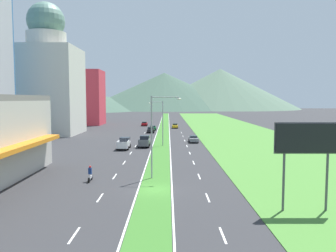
{
  "coord_description": "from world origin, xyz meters",
  "views": [
    {
      "loc": [
        1.34,
        -33.43,
        9.32
      ],
      "look_at": [
        1.09,
        48.53,
        2.66
      ],
      "focal_mm": 35.58,
      "sensor_mm": 36.0,
      "label": 1
    }
  ],
  "objects_px": {
    "car_1": "(154,128)",
    "street_lamp_near": "(156,131)",
    "street_lamp_mid": "(162,120)",
    "car_2": "(176,126)",
    "motorcycle_rider": "(91,175)",
    "car_3": "(194,139)",
    "pickup_truck_0": "(125,143)",
    "car_4": "(145,124)",
    "car_0": "(152,130)",
    "pickup_truck_1": "(145,141)",
    "billboard_roadside": "(308,143)"
  },
  "relations": [
    {
      "from": "car_1",
      "to": "car_2",
      "type": "xyz_separation_m",
      "value": [
        6.85,
        6.97,
        0.05
      ]
    },
    {
      "from": "billboard_roadside",
      "to": "car_4",
      "type": "relative_size",
      "value": 1.59
    },
    {
      "from": "street_lamp_near",
      "to": "car_3",
      "type": "bearing_deg",
      "value": 77.98
    },
    {
      "from": "pickup_truck_1",
      "to": "car_0",
      "type": "bearing_deg",
      "value": 0.3
    },
    {
      "from": "car_1",
      "to": "pickup_truck_1",
      "type": "relative_size",
      "value": 0.75
    },
    {
      "from": "car_1",
      "to": "motorcycle_rider",
      "type": "distance_m",
      "value": 62.42
    },
    {
      "from": "street_lamp_mid",
      "to": "pickup_truck_0",
      "type": "bearing_deg",
      "value": -152.6
    },
    {
      "from": "car_3",
      "to": "pickup_truck_1",
      "type": "height_order",
      "value": "pickup_truck_1"
    },
    {
      "from": "car_3",
      "to": "motorcycle_rider",
      "type": "xyz_separation_m",
      "value": [
        -14.31,
        -34.26,
        0.0
      ]
    },
    {
      "from": "car_1",
      "to": "street_lamp_near",
      "type": "bearing_deg",
      "value": -177.11
    },
    {
      "from": "pickup_truck_1",
      "to": "car_4",
      "type": "bearing_deg",
      "value": 4.03
    },
    {
      "from": "car_2",
      "to": "pickup_truck_0",
      "type": "bearing_deg",
      "value": -13.38
    },
    {
      "from": "car_3",
      "to": "pickup_truck_0",
      "type": "xyz_separation_m",
      "value": [
        -13.76,
        -9.29,
        0.24
      ]
    },
    {
      "from": "street_lamp_mid",
      "to": "motorcycle_rider",
      "type": "relative_size",
      "value": 4.44
    },
    {
      "from": "car_4",
      "to": "pickup_truck_1",
      "type": "height_order",
      "value": "pickup_truck_1"
    },
    {
      "from": "street_lamp_near",
      "to": "pickup_truck_1",
      "type": "bearing_deg",
      "value": 96.72
    },
    {
      "from": "car_1",
      "to": "car_4",
      "type": "height_order",
      "value": "car_4"
    },
    {
      "from": "street_lamp_mid",
      "to": "pickup_truck_0",
      "type": "height_order",
      "value": "street_lamp_mid"
    },
    {
      "from": "car_1",
      "to": "pickup_truck_0",
      "type": "xyz_separation_m",
      "value": [
        -3.68,
        -37.31,
        0.27
      ]
    },
    {
      "from": "car_2",
      "to": "pickup_truck_0",
      "type": "relative_size",
      "value": 0.78
    },
    {
      "from": "billboard_roadside",
      "to": "car_3",
      "type": "relative_size",
      "value": 1.63
    },
    {
      "from": "car_1",
      "to": "pickup_truck_0",
      "type": "distance_m",
      "value": 37.49
    },
    {
      "from": "street_lamp_near",
      "to": "car_0",
      "type": "relative_size",
      "value": 2.3
    },
    {
      "from": "car_0",
      "to": "pickup_truck_1",
      "type": "distance_m",
      "value": 26.69
    },
    {
      "from": "car_2",
      "to": "pickup_truck_1",
      "type": "distance_m",
      "value": 41.87
    },
    {
      "from": "street_lamp_mid",
      "to": "motorcycle_rider",
      "type": "xyz_separation_m",
      "value": [
        -7.46,
        -28.55,
        -4.38
      ]
    },
    {
      "from": "street_lamp_near",
      "to": "car_2",
      "type": "bearing_deg",
      "value": 86.82
    },
    {
      "from": "pickup_truck_0",
      "to": "street_lamp_mid",
      "type": "bearing_deg",
      "value": -62.6
    },
    {
      "from": "car_4",
      "to": "motorcycle_rider",
      "type": "relative_size",
      "value": 2.33
    },
    {
      "from": "street_lamp_mid",
      "to": "car_2",
      "type": "xyz_separation_m",
      "value": [
        3.62,
        40.7,
        -4.37
      ]
    },
    {
      "from": "car_1",
      "to": "car_2",
      "type": "relative_size",
      "value": 0.96
    },
    {
      "from": "car_1",
      "to": "pickup_truck_1",
      "type": "height_order",
      "value": "pickup_truck_1"
    },
    {
      "from": "billboard_roadside",
      "to": "street_lamp_near",
      "type": "bearing_deg",
      "value": 138.48
    },
    {
      "from": "street_lamp_near",
      "to": "car_4",
      "type": "bearing_deg",
      "value": 94.96
    },
    {
      "from": "motorcycle_rider",
      "to": "pickup_truck_1",
      "type": "bearing_deg",
      "value": -8.49
    },
    {
      "from": "street_lamp_near",
      "to": "motorcycle_rider",
      "type": "bearing_deg",
      "value": -169.68
    },
    {
      "from": "street_lamp_near",
      "to": "car_2",
      "type": "distance_m",
      "value": 68.19
    },
    {
      "from": "street_lamp_near",
      "to": "motorcycle_rider",
      "type": "height_order",
      "value": "street_lamp_near"
    },
    {
      "from": "billboard_roadside",
      "to": "car_0",
      "type": "relative_size",
      "value": 1.77
    },
    {
      "from": "car_1",
      "to": "motorcycle_rider",
      "type": "relative_size",
      "value": 2.02
    },
    {
      "from": "car_2",
      "to": "car_1",
      "type": "bearing_deg",
      "value": -44.49
    },
    {
      "from": "billboard_roadside",
      "to": "pickup_truck_0",
      "type": "bearing_deg",
      "value": 119.27
    },
    {
      "from": "car_1",
      "to": "motorcycle_rider",
      "type": "xyz_separation_m",
      "value": [
        -4.23,
        -62.27,
        0.03
      ]
    },
    {
      "from": "pickup_truck_1",
      "to": "street_lamp_near",
      "type": "bearing_deg",
      "value": -173.28
    },
    {
      "from": "street_lamp_mid",
      "to": "car_2",
      "type": "bearing_deg",
      "value": 84.92
    },
    {
      "from": "billboard_roadside",
      "to": "car_1",
      "type": "relative_size",
      "value": 1.84
    },
    {
      "from": "car_2",
      "to": "street_lamp_mid",
      "type": "bearing_deg",
      "value": -5.08
    },
    {
      "from": "pickup_truck_0",
      "to": "pickup_truck_1",
      "type": "relative_size",
      "value": 1.0
    },
    {
      "from": "car_0",
      "to": "motorcycle_rider",
      "type": "relative_size",
      "value": 2.1
    },
    {
      "from": "motorcycle_rider",
      "to": "car_3",
      "type": "bearing_deg",
      "value": -22.67
    }
  ]
}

